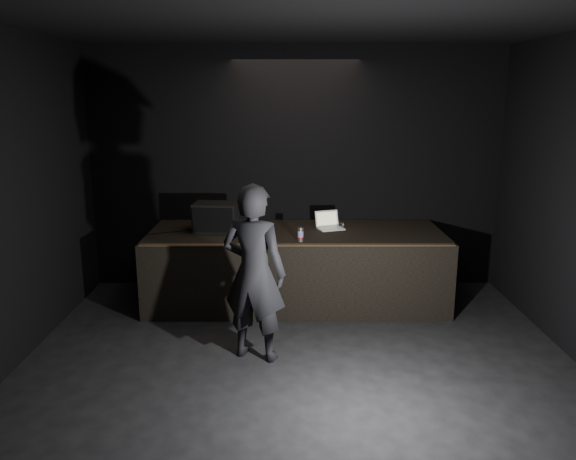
{
  "coord_description": "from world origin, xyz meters",
  "views": [
    {
      "loc": [
        -0.13,
        -4.7,
        2.82
      ],
      "look_at": [
        -0.11,
        2.3,
        1.13
      ],
      "focal_mm": 35.0,
      "sensor_mm": 36.0,
      "label": 1
    }
  ],
  "objects_px": {
    "laptop": "(329,224)",
    "beer_can": "(300,234)",
    "stage_monitor": "(216,217)",
    "person": "(254,273)",
    "stage_riser": "(296,267)"
  },
  "relations": [
    {
      "from": "laptop",
      "to": "person",
      "type": "relative_size",
      "value": 0.22
    },
    {
      "from": "laptop",
      "to": "beer_can",
      "type": "height_order",
      "value": "laptop"
    },
    {
      "from": "beer_can",
      "to": "person",
      "type": "relative_size",
      "value": 0.09
    },
    {
      "from": "stage_monitor",
      "to": "laptop",
      "type": "bearing_deg",
      "value": 10.59
    },
    {
      "from": "beer_can",
      "to": "person",
      "type": "distance_m",
      "value": 1.32
    },
    {
      "from": "laptop",
      "to": "person",
      "type": "distance_m",
      "value": 2.14
    },
    {
      "from": "person",
      "to": "stage_monitor",
      "type": "bearing_deg",
      "value": -51.51
    },
    {
      "from": "laptop",
      "to": "beer_can",
      "type": "distance_m",
      "value": 0.83
    },
    {
      "from": "laptop",
      "to": "beer_can",
      "type": "bearing_deg",
      "value": -139.38
    },
    {
      "from": "stage_monitor",
      "to": "laptop",
      "type": "height_order",
      "value": "stage_monitor"
    },
    {
      "from": "stage_monitor",
      "to": "person",
      "type": "xyz_separation_m",
      "value": [
        0.62,
        -1.77,
        -0.23
      ]
    },
    {
      "from": "beer_can",
      "to": "stage_monitor",
      "type": "bearing_deg",
      "value": 153.5
    },
    {
      "from": "stage_monitor",
      "to": "beer_can",
      "type": "xyz_separation_m",
      "value": [
        1.14,
        -0.57,
        -0.1
      ]
    },
    {
      "from": "laptop",
      "to": "stage_riser",
      "type": "bearing_deg",
      "value": -176.06
    },
    {
      "from": "laptop",
      "to": "person",
      "type": "height_order",
      "value": "person"
    }
  ]
}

